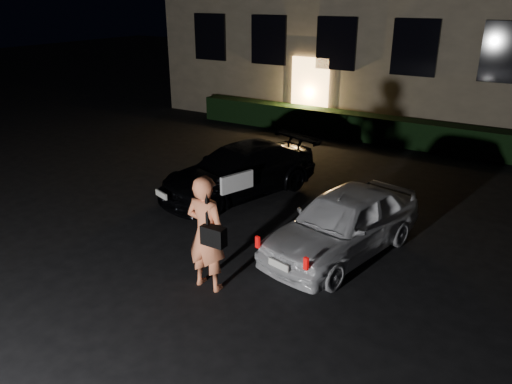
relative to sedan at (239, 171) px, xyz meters
The scene contains 5 objects.
ground 4.80m from the sedan, 63.70° to the right, with size 80.00×80.00×0.00m, color black.
hedge 6.58m from the sedan, 71.29° to the left, with size 15.00×0.70×0.85m, color black.
sedan is the anchor object (origin of this frame).
hatch 3.59m from the sedan, 24.43° to the right, with size 2.21×3.86×1.24m.
man 4.19m from the sedan, 63.77° to the right, with size 0.80×0.47×1.96m.
Camera 1 is at (4.14, -5.14, 4.53)m, focal length 35.00 mm.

